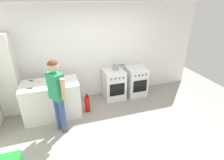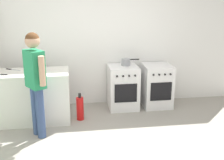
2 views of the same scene
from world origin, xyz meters
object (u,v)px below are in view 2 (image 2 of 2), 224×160
knife_chef (13,70)px  fire_extinguisher (80,108)px  oven_left (123,87)px  person (35,76)px  oven_right (156,85)px  pot (126,62)px  knife_utility (37,69)px

knife_chef → fire_extinguisher: 1.38m
oven_left → person: 1.92m
oven_left → fire_extinguisher: oven_left is taller
knife_chef → oven_left: bearing=5.3°
oven_right → knife_chef: knife_chef is taller
pot → knife_utility: (-1.67, -0.24, -0.01)m
pot → fire_extinguisher: pot is taller
fire_extinguisher → knife_chef: bearing=165.9°
oven_left → pot: pot is taller
pot → knife_chef: size_ratio=1.25×
knife_chef → knife_utility: 0.42m
oven_right → knife_utility: 2.35m
knife_utility → oven_right: bearing=4.4°
oven_right → pot: (-0.62, 0.06, 0.49)m
person → fire_extinguisher: person is taller
person → fire_extinguisher: size_ratio=3.30×
knife_utility → person: (0.07, -0.82, 0.08)m
person → pot: bearing=33.5°
oven_left → pot: bearing=44.2°
knife_utility → person: size_ratio=0.15×
oven_left → knife_utility: (-1.60, -0.18, 0.48)m
pot → fire_extinguisher: 1.29m
knife_utility → fire_extinguisher: (0.73, -0.30, -0.69)m
oven_left → knife_chef: 2.09m
oven_left → fire_extinguisher: size_ratio=1.70×
knife_utility → fire_extinguisher: 1.05m
knife_chef → fire_extinguisher: knife_chef is taller
oven_right → knife_utility: bearing=-175.6°
pot → fire_extinguisher: (-0.93, -0.54, -0.70)m
oven_right → fire_extinguisher: 1.64m
knife_chef → fire_extinguisher: size_ratio=0.57×
oven_left → pot: size_ratio=2.40×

